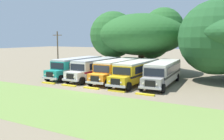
{
  "coord_description": "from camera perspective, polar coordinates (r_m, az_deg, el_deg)",
  "views": [
    {
      "loc": [
        15.36,
        -23.34,
        5.66
      ],
      "look_at": [
        0.0,
        4.13,
        1.6
      ],
      "focal_mm": 39.39,
      "sensor_mm": 36.0,
      "label": 1
    }
  ],
  "objects": [
    {
      "name": "curb_wheelstop_2",
      "position": [
        27.95,
        -4.82,
        -4.2
      ],
      "size": [
        2.0,
        0.36,
        0.15
      ],
      "primitive_type": "cube",
      "color": "yellow",
      "rests_on": "ground_plane"
    },
    {
      "name": "curb_wheelstop_3",
      "position": [
        26.3,
        1.06,
        -4.91
      ],
      "size": [
        2.0,
        0.36,
        0.15
      ],
      "primitive_type": "cube",
      "color": "yellow",
      "rests_on": "ground_plane"
    },
    {
      "name": "foreground_grass_strip",
      "position": [
        22.75,
        -14.62,
        -7.29
      ],
      "size": [
        80.0,
        10.05,
        0.01
      ],
      "primitive_type": "cube",
      "color": "olive",
      "rests_on": "ground_plane"
    },
    {
      "name": "broad_shade_tree",
      "position": [
        41.99,
        6.55,
        8.16
      ],
      "size": [
        15.71,
        15.35,
        10.66
      ],
      "color": "brown",
      "rests_on": "ground_plane"
    },
    {
      "name": "parked_bus_slot_2",
      "position": [
        32.95,
        1.46,
        0.24
      ],
      "size": [
        2.73,
        10.85,
        2.82
      ],
      "rotation": [
        0.0,
        0.0,
        -1.58
      ],
      "color": "orange",
      "rests_on": "ground_plane"
    },
    {
      "name": "utility_pole",
      "position": [
        40.25,
        -12.49,
        4.29
      ],
      "size": [
        1.8,
        0.2,
        6.77
      ],
      "color": "brown",
      "rests_on": "ground_plane"
    },
    {
      "name": "curb_wheelstop_0",
      "position": [
        31.97,
        -14.51,
        -2.95
      ],
      "size": [
        2.0,
        0.36,
        0.15
      ],
      "primitive_type": "cube",
      "color": "yellow",
      "rests_on": "ground_plane"
    },
    {
      "name": "curb_wheelstop_4",
      "position": [
        24.98,
        7.67,
        -5.64
      ],
      "size": [
        2.0,
        0.36,
        0.15
      ],
      "primitive_type": "cube",
      "color": "yellow",
      "rests_on": "ground_plane"
    },
    {
      "name": "curb_wheelstop_1",
      "position": [
        29.85,
        -10.0,
        -3.55
      ],
      "size": [
        2.0,
        0.36,
        0.15
      ],
      "primitive_type": "cube",
      "color": "yellow",
      "rests_on": "ground_plane"
    },
    {
      "name": "parked_bus_slot_4",
      "position": [
        30.79,
        11.78,
        -0.42
      ],
      "size": [
        3.39,
        10.95,
        2.82
      ],
      "rotation": [
        0.0,
        0.0,
        -1.49
      ],
      "color": "#9E9993",
      "rests_on": "ground_plane"
    },
    {
      "name": "parked_bus_slot_3",
      "position": [
        31.18,
        5.82,
        -0.21
      ],
      "size": [
        2.71,
        10.84,
        2.82
      ],
      "rotation": [
        0.0,
        0.0,
        -1.57
      ],
      "color": "yellow",
      "rests_on": "ground_plane"
    },
    {
      "name": "parked_bus_slot_0",
      "position": [
        36.51,
        -8.07,
        0.86
      ],
      "size": [
        2.75,
        10.85,
        2.82
      ],
      "rotation": [
        0.0,
        0.0,
        -1.58
      ],
      "color": "teal",
      "rests_on": "ground_plane"
    },
    {
      "name": "ground_plane",
      "position": [
        28.51,
        -4.06,
        -4.12
      ],
      "size": [
        220.0,
        220.0,
        0.0
      ],
      "primitive_type": "plane",
      "color": "#84755B"
    },
    {
      "name": "parked_bus_slot_1",
      "position": [
        34.66,
        -3.54,
        0.58
      ],
      "size": [
        2.98,
        10.88,
        2.82
      ],
      "rotation": [
        0.0,
        0.0,
        -1.6
      ],
      "color": "silver",
      "rests_on": "ground_plane"
    }
  ]
}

